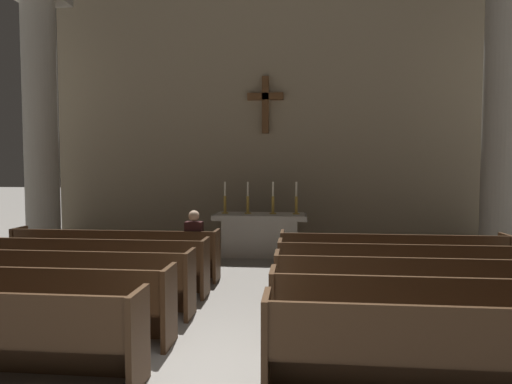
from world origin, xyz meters
The scene contains 18 objects.
pew_left_row_2 centered at (-2.55, 0.95, 0.48)m, with size 3.95×0.50×0.95m.
pew_left_row_3 centered at (-2.55, 1.94, 0.48)m, with size 3.95×0.50×0.95m.
pew_left_row_4 centered at (-2.55, 2.93, 0.48)m, with size 3.95×0.50×0.95m.
pew_left_row_5 centered at (-2.55, 3.92, 0.48)m, with size 3.95×0.50×0.95m.
pew_right_row_1 centered at (2.55, -0.04, 0.48)m, with size 3.95×0.50×0.95m.
pew_right_row_2 centered at (2.55, 0.95, 0.48)m, with size 3.95×0.50×0.95m.
pew_right_row_3 centered at (2.55, 1.94, 0.48)m, with size 3.95×0.50×0.95m.
pew_right_row_4 centered at (2.55, 2.93, 0.48)m, with size 3.95×0.50×0.95m.
pew_right_row_5 centered at (2.55, 3.92, 0.48)m, with size 3.95×0.50×0.95m.
column_left_second centered at (-5.30, 6.07, 3.05)m, with size 1.17×1.17×6.26m.
column_right_second centered at (5.30, 6.07, 3.05)m, with size 1.17×1.17×6.26m.
altar centered at (0.00, 6.30, 0.53)m, with size 2.20×0.90×1.01m.
candlestick_outer_left centered at (-0.85, 6.30, 1.26)m, with size 0.16×0.16×0.76m.
candlestick_inner_left centered at (-0.30, 6.30, 1.26)m, with size 0.16×0.16×0.76m.
candlestick_inner_right centered at (0.30, 6.30, 1.26)m, with size 0.16×0.16×0.76m.
candlestick_outer_right centered at (0.85, 6.30, 1.26)m, with size 0.16×0.16×0.76m.
apse_with_cross centered at (0.00, 8.09, 3.45)m, with size 11.85×0.43×6.90m.
lone_worshipper centered at (-1.02, 3.96, 0.69)m, with size 0.32×0.43×1.32m.
Camera 1 is at (0.89, -3.92, 2.11)m, focal length 30.48 mm.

